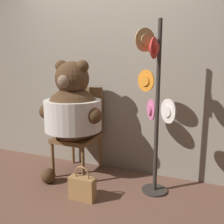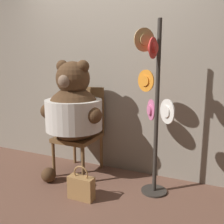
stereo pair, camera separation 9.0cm
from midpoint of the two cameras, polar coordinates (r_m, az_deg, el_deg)
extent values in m
plane|color=brown|center=(2.98, -6.41, -16.91)|extent=(14.00, 14.00, 0.00)
cube|color=gray|center=(3.25, -1.07, 10.36)|extent=(8.00, 0.10, 2.70)
cylinder|color=brown|center=(3.21, -14.19, -10.68)|extent=(0.04, 0.04, 0.44)
cylinder|color=brown|center=(2.99, -7.51, -12.06)|extent=(0.04, 0.04, 0.44)
cylinder|color=brown|center=(3.58, -9.63, -8.18)|extent=(0.04, 0.04, 0.44)
cylinder|color=brown|center=(3.39, -3.46, -9.17)|extent=(0.04, 0.04, 0.44)
cube|color=brown|center=(3.20, -8.80, -5.84)|extent=(0.48, 0.54, 0.05)
cube|color=brown|center=(3.34, -6.75, 0.62)|extent=(0.48, 0.04, 0.60)
sphere|color=#4C331E|center=(3.06, -9.69, -0.66)|extent=(0.67, 0.67, 0.67)
cylinder|color=silver|center=(3.06, -9.69, -0.66)|extent=(0.69, 0.69, 0.37)
sphere|color=#4C331E|center=(3.00, -9.97, 7.54)|extent=(0.40, 0.40, 0.40)
sphere|color=#4C331E|center=(3.07, -12.33, 10.18)|extent=(0.15, 0.15, 0.15)
sphere|color=#4C331E|center=(2.92, -7.67, 10.29)|extent=(0.15, 0.15, 0.15)
sphere|color=#7A604C|center=(2.86, -11.78, 6.90)|extent=(0.15, 0.15, 0.15)
sphere|color=#4C331E|center=(3.16, -15.45, 0.11)|extent=(0.19, 0.19, 0.19)
sphere|color=#4C331E|center=(2.83, -5.09, -0.82)|extent=(0.19, 0.19, 0.19)
sphere|color=#4C331E|center=(3.14, -15.23, -13.89)|extent=(0.18, 0.18, 0.18)
sphere|color=#4C331E|center=(2.95, -9.27, -15.36)|extent=(0.18, 0.18, 0.18)
cylinder|color=#332D28|center=(2.93, 8.74, -17.24)|extent=(0.28, 0.28, 0.02)
cylinder|color=#332D28|center=(2.63, 9.32, 0.35)|extent=(0.04, 0.04, 1.82)
cylinder|color=tan|center=(2.49, 6.51, 16.06)|extent=(0.16, 0.18, 0.22)
cylinder|color=tan|center=(2.49, 6.51, 16.06)|extent=(0.10, 0.11, 0.11)
cylinder|color=silver|center=(2.46, 11.70, 0.19)|extent=(0.18, 0.18, 0.24)
cylinder|color=silver|center=(2.46, 11.70, 0.19)|extent=(0.11, 0.11, 0.12)
cylinder|color=#D16693|center=(2.80, 7.99, 0.55)|extent=(0.14, 0.20, 0.23)
cylinder|color=#D16693|center=(2.80, 7.99, 0.55)|extent=(0.12, 0.13, 0.11)
cylinder|color=red|center=(2.44, 8.54, 14.26)|extent=(0.04, 0.20, 0.20)
cylinder|color=red|center=(2.44, 8.54, 14.26)|extent=(0.08, 0.10, 0.09)
cylinder|color=orange|center=(2.71, 6.80, 7.12)|extent=(0.21, 0.13, 0.23)
cylinder|color=orange|center=(2.71, 6.80, 7.12)|extent=(0.12, 0.09, 0.11)
cube|color=#A87A47|center=(2.72, -7.79, -16.92)|extent=(0.28, 0.11, 0.24)
torus|color=#A87A47|center=(2.65, -7.89, -13.87)|extent=(0.17, 0.02, 0.17)
camera|label=1|loc=(0.04, -90.92, -0.18)|focal=40.00mm
camera|label=2|loc=(0.04, 89.08, 0.18)|focal=40.00mm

